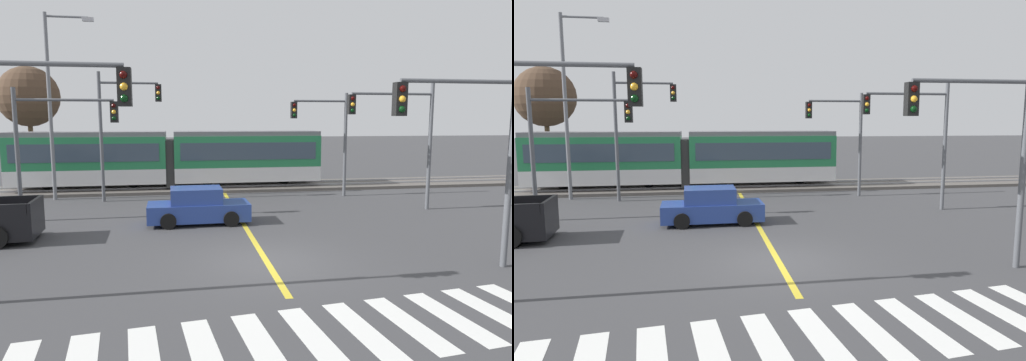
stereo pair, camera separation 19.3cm
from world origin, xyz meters
TOP-DOWN VIEW (x-y plane):
  - ground_plane at (0.00, 0.00)m, footprint 200.00×200.00m
  - track_bed at (0.00, 15.26)m, footprint 120.00×4.00m
  - rail_near at (0.00, 14.54)m, footprint 120.00×0.08m
  - rail_far at (0.00, 15.98)m, footprint 120.00×0.08m
  - light_rail_tram at (-3.15, 15.25)m, footprint 18.50×2.64m
  - crosswalk_stripe_2 at (-3.28, -5.30)m, footprint 0.88×2.85m
  - crosswalk_stripe_3 at (-2.19, -5.17)m, footprint 0.88×2.85m
  - crosswalk_stripe_4 at (-1.09, -5.04)m, footprint 0.88×2.85m
  - crosswalk_stripe_5 at (0.00, -4.91)m, footprint 0.88×2.85m
  - crosswalk_stripe_6 at (1.09, -4.78)m, footprint 0.88×2.85m
  - crosswalk_stripe_7 at (2.19, -4.65)m, footprint 0.88×2.85m
  - crosswalk_stripe_8 at (3.28, -4.53)m, footprint 0.88×2.85m
  - crosswalk_stripe_9 at (4.37, -4.40)m, footprint 0.88×2.85m
  - lane_centre_line at (0.00, 5.17)m, footprint 0.20×16.17m
  - sedan_crossing at (-1.85, 5.66)m, footprint 4.23×1.98m
  - traffic_light_far_right at (5.56, 11.27)m, footprint 3.25×0.38m
  - traffic_light_near_right at (5.55, -1.57)m, footprint 3.75×0.38m
  - traffic_light_mid_left at (-7.81, 7.27)m, footprint 4.25×0.38m
  - traffic_light_near_left at (-6.06, -2.00)m, footprint 3.75×0.38m
  - traffic_light_mid_right at (7.82, 6.90)m, footprint 4.25×0.38m
  - traffic_light_far_left at (-5.62, 11.69)m, footprint 3.25×0.38m
  - street_lamp_west at (-9.09, 12.69)m, footprint 2.53×0.28m
  - bare_tree_far_west at (-12.60, 20.21)m, footprint 4.05×4.05m

SIDE VIEW (x-z plane):
  - ground_plane at x=0.00m, z-range 0.00..0.00m
  - lane_centre_line at x=0.00m, z-range 0.00..0.01m
  - crosswalk_stripe_2 at x=-3.28m, z-range 0.00..0.01m
  - crosswalk_stripe_3 at x=-2.19m, z-range 0.00..0.01m
  - crosswalk_stripe_4 at x=-1.09m, z-range 0.00..0.01m
  - crosswalk_stripe_5 at x=0.00m, z-range 0.00..0.01m
  - crosswalk_stripe_6 at x=1.09m, z-range 0.00..0.01m
  - crosswalk_stripe_7 at x=2.19m, z-range 0.00..0.01m
  - crosswalk_stripe_8 at x=3.28m, z-range 0.00..0.01m
  - crosswalk_stripe_9 at x=4.37m, z-range 0.00..0.01m
  - track_bed at x=0.00m, z-range 0.00..0.18m
  - rail_near at x=0.00m, z-range 0.18..0.28m
  - rail_far at x=0.00m, z-range 0.18..0.28m
  - sedan_crossing at x=-1.85m, z-range -0.06..1.46m
  - light_rail_tram at x=-3.15m, z-range 0.33..3.76m
  - traffic_light_mid_left at x=-7.81m, z-range 0.92..6.58m
  - traffic_light_far_right at x=5.56m, z-range 0.90..6.70m
  - traffic_light_near_right at x=5.55m, z-range 0.98..6.68m
  - traffic_light_mid_right at x=7.82m, z-range 0.96..7.02m
  - traffic_light_near_left at x=-6.06m, z-range 0.96..7.02m
  - traffic_light_far_left at x=-5.62m, z-range 0.97..7.76m
  - street_lamp_west at x=-9.09m, z-range 0.64..10.49m
  - bare_tree_far_west at x=-12.60m, z-range 1.90..9.80m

